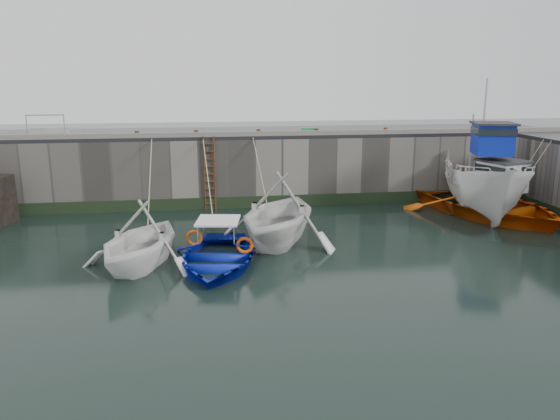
{
  "coord_description": "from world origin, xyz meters",
  "views": [
    {
      "loc": [
        -2.45,
        -13.67,
        5.6
      ],
      "look_at": [
        0.26,
        4.35,
        1.2
      ],
      "focal_mm": 35.0,
      "sensor_mm": 36.0,
      "label": 1
    }
  ],
  "objects": [
    {
      "name": "ground",
      "position": [
        0.0,
        0.0,
        0.0
      ],
      "size": [
        120.0,
        120.0,
        0.0
      ],
      "primitive_type": "plane",
      "color": "black",
      "rests_on": "ground"
    },
    {
      "name": "quay_back",
      "position": [
        0.0,
        12.5,
        1.5
      ],
      "size": [
        30.0,
        5.0,
        3.0
      ],
      "primitive_type": "cube",
      "color": "slate",
      "rests_on": "ground"
    },
    {
      "name": "road_back",
      "position": [
        0.0,
        12.5,
        3.08
      ],
      "size": [
        30.0,
        5.0,
        0.16
      ],
      "primitive_type": "cube",
      "color": "black",
      "rests_on": "quay_back"
    },
    {
      "name": "kerb_back",
      "position": [
        0.0,
        10.15,
        3.26
      ],
      "size": [
        30.0,
        0.3,
        0.2
      ],
      "primitive_type": "cube",
      "color": "slate",
      "rests_on": "road_back"
    },
    {
      "name": "algae_back",
      "position": [
        0.0,
        9.96,
        0.25
      ],
      "size": [
        30.0,
        0.08,
        0.5
      ],
      "primitive_type": "cube",
      "color": "black",
      "rests_on": "ground"
    },
    {
      "name": "ladder",
      "position": [
        -2.0,
        9.91,
        1.59
      ],
      "size": [
        0.51,
        0.08,
        3.2
      ],
      "color": "#3F1E0F",
      "rests_on": "ground"
    },
    {
      "name": "boat_near_white",
      "position": [
        -4.29,
        2.65,
        0.0
      ],
      "size": [
        5.04,
        5.41,
        2.31
      ],
      "primitive_type": "imported",
      "rotation": [
        0.0,
        0.0,
        -0.34
      ],
      "color": "white",
      "rests_on": "ground"
    },
    {
      "name": "boat_near_white_rope",
      "position": [
        -4.29,
        7.58,
        0.0
      ],
      "size": [
        0.04,
        5.5,
        3.1
      ],
      "primitive_type": null,
      "color": "tan",
      "rests_on": "ground"
    },
    {
      "name": "boat_near_blue",
      "position": [
        -1.99,
        2.47,
        0.0
      ],
      "size": [
        4.11,
        5.24,
        0.99
      ],
      "primitive_type": "imported",
      "rotation": [
        0.0,
        0.0,
        -0.16
      ],
      "color": "#0B1FAF",
      "rests_on": "ground"
    },
    {
      "name": "boat_near_blue_rope",
      "position": [
        -1.99,
        7.48,
        0.0
      ],
      "size": [
        0.04,
        5.66,
        3.1
      ],
      "primitive_type": null,
      "color": "tan",
      "rests_on": "ground"
    },
    {
      "name": "boat_near_blacktrim",
      "position": [
        0.21,
        4.46,
        0.0
      ],
      "size": [
        6.33,
        6.68,
        2.77
      ],
      "primitive_type": "imported",
      "rotation": [
        0.0,
        0.0,
        -0.44
      ],
      "color": "silver",
      "rests_on": "ground"
    },
    {
      "name": "boat_near_blacktrim_rope",
      "position": [
        0.21,
        8.48,
        0.0
      ],
      "size": [
        0.04,
        4.0,
        3.1
      ],
      "primitive_type": null,
      "color": "tan",
      "rests_on": "ground"
    },
    {
      "name": "boat_far_white",
      "position": [
        9.44,
        7.32,
        1.24
      ],
      "size": [
        4.93,
        8.18,
        5.97
      ],
      "rotation": [
        0.0,
        0.0,
        -0.28
      ],
      "color": "silver",
      "rests_on": "ground"
    },
    {
      "name": "boat_far_orange",
      "position": [
        9.51,
        7.04,
        0.48
      ],
      "size": [
        7.08,
        8.42,
        4.49
      ],
      "rotation": [
        0.0,
        0.0,
        0.31
      ],
      "color": "#E4570C",
      "rests_on": "ground"
    },
    {
      "name": "fish_crate",
      "position": [
        2.47,
        10.61,
        3.31
      ],
      "size": [
        0.63,
        0.48,
        0.3
      ],
      "primitive_type": "cube",
      "rotation": [
        0.0,
        0.0,
        -0.13
      ],
      "color": "green",
      "rests_on": "road_back"
    },
    {
      "name": "railing",
      "position": [
        -8.75,
        11.25,
        3.36
      ],
      "size": [
        1.6,
        1.05,
        1.0
      ],
      "color": "#A5A8AD",
      "rests_on": "road_back"
    },
    {
      "name": "bollard_a",
      "position": [
        -5.0,
        10.25,
        3.3
      ],
      "size": [
        0.18,
        0.18,
        0.28
      ],
      "primitive_type": "cylinder",
      "color": "#3F1E0F",
      "rests_on": "road_back"
    },
    {
      "name": "bollard_b",
      "position": [
        -2.5,
        10.25,
        3.3
      ],
      "size": [
        0.18,
        0.18,
        0.28
      ],
      "primitive_type": "cylinder",
      "color": "#3F1E0F",
      "rests_on": "road_back"
    },
    {
      "name": "bollard_c",
      "position": [
        0.2,
        10.25,
        3.3
      ],
      "size": [
        0.18,
        0.18,
        0.28
      ],
      "primitive_type": "cylinder",
      "color": "#3F1E0F",
      "rests_on": "road_back"
    },
    {
      "name": "bollard_d",
      "position": [
        2.8,
        10.25,
        3.3
      ],
      "size": [
        0.18,
        0.18,
        0.28
      ],
      "primitive_type": "cylinder",
      "color": "#3F1E0F",
      "rests_on": "road_back"
    },
    {
      "name": "bollard_e",
      "position": [
        6.0,
        10.25,
        3.3
      ],
      "size": [
        0.18,
        0.18,
        0.28
      ],
      "primitive_type": "cylinder",
      "color": "#3F1E0F",
      "rests_on": "road_back"
    }
  ]
}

